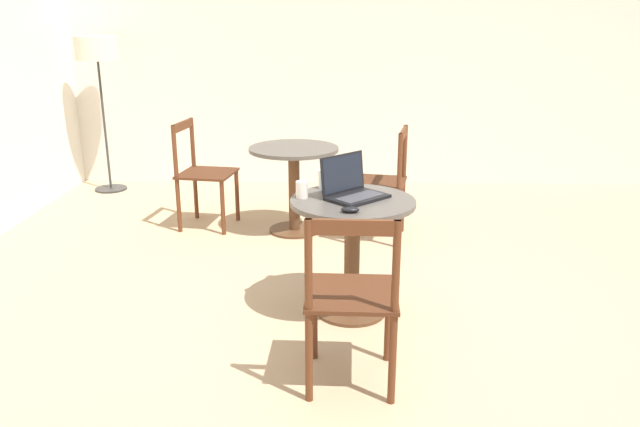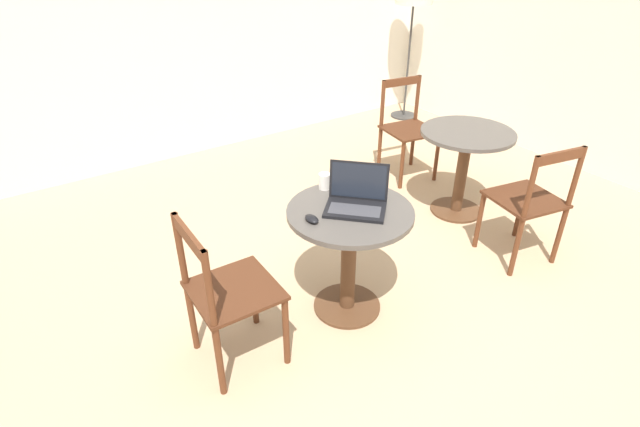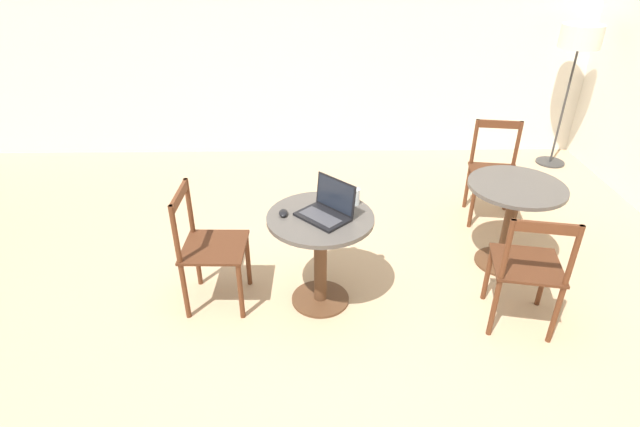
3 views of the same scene
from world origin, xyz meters
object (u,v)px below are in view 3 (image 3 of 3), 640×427
(cafe_table_near, at_px, (320,240))
(mouse, at_px, (283,213))
(chair_mid_back, at_px, (494,172))
(chair_mid_front, at_px, (528,269))
(drinking_glass, at_px, (355,196))
(mug, at_px, (324,190))
(laptop, at_px, (327,210))
(chair_near_left, at_px, (208,248))
(floor_lamp, at_px, (579,44))
(cafe_table_mid, at_px, (513,207))

(cafe_table_near, height_order, mouse, mouse)
(chair_mid_back, bearing_deg, chair_mid_front, -100.07)
(chair_mid_front, bearing_deg, drinking_glass, 158.22)
(cafe_table_near, bearing_deg, chair_mid_front, -11.35)
(mug, bearing_deg, cafe_table_near, -96.30)
(laptop, height_order, drinking_glass, laptop)
(cafe_table_near, xyz_separation_m, chair_near_left, (-0.78, 0.02, -0.06))
(chair_near_left, bearing_deg, laptop, -1.33)
(cafe_table_near, relative_size, floor_lamp, 0.47)
(cafe_table_mid, relative_size, mouse, 7.27)
(drinking_glass, bearing_deg, chair_mid_back, 37.53)
(cafe_table_near, xyz_separation_m, laptop, (0.04, 0.00, 0.24))
(cafe_table_mid, height_order, chair_near_left, chair_near_left)
(drinking_glass, bearing_deg, floor_lamp, 42.21)
(cafe_table_near, distance_m, chair_mid_back, 2.03)
(cafe_table_near, height_order, chair_mid_back, chair_mid_back)
(chair_mid_front, bearing_deg, chair_near_left, 172.22)
(cafe_table_near, relative_size, laptop, 1.73)
(chair_near_left, bearing_deg, floor_lamp, 34.48)
(chair_near_left, bearing_deg, cafe_table_near, -1.48)
(chair_mid_back, relative_size, drinking_glass, 7.83)
(chair_mid_front, relative_size, laptop, 2.14)
(chair_mid_back, height_order, laptop, laptop)
(chair_near_left, bearing_deg, drinking_glass, 8.41)
(cafe_table_near, height_order, cafe_table_mid, same)
(chair_near_left, distance_m, laptop, 0.88)
(chair_near_left, height_order, chair_mid_front, same)
(chair_near_left, xyz_separation_m, chair_mid_back, (2.40, 1.21, 0.00))
(laptop, bearing_deg, chair_mid_front, -11.75)
(floor_lamp, bearing_deg, chair_mid_back, -132.92)
(chair_mid_front, xyz_separation_m, drinking_glass, (-1.11, 0.44, 0.31))
(chair_near_left, height_order, mug, chair_near_left)
(floor_lamp, xyz_separation_m, mouse, (-2.99, -2.42, -0.62))
(cafe_table_mid, bearing_deg, floor_lamp, 57.90)
(chair_mid_back, distance_m, mouse, 2.24)
(chair_mid_front, bearing_deg, laptop, 168.25)
(mouse, height_order, mug, mug)
(mug, bearing_deg, chair_mid_back, 30.43)
(drinking_glass, bearing_deg, chair_mid_front, -21.78)
(chair_mid_front, relative_size, chair_mid_back, 1.00)
(chair_mid_front, bearing_deg, cafe_table_near, 168.65)
(chair_mid_back, relative_size, mug, 8.15)
(cafe_table_near, bearing_deg, cafe_table_mid, 16.57)
(cafe_table_near, xyz_separation_m, floor_lamp, (2.75, 2.44, 0.82))
(chair_mid_back, distance_m, mug, 1.86)
(floor_lamp, bearing_deg, cafe_table_mid, -122.10)
(cafe_table_mid, distance_m, laptop, 1.54)
(cafe_table_mid, bearing_deg, mouse, -166.33)
(laptop, bearing_deg, mouse, 176.14)
(floor_lamp, distance_m, mouse, 3.90)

